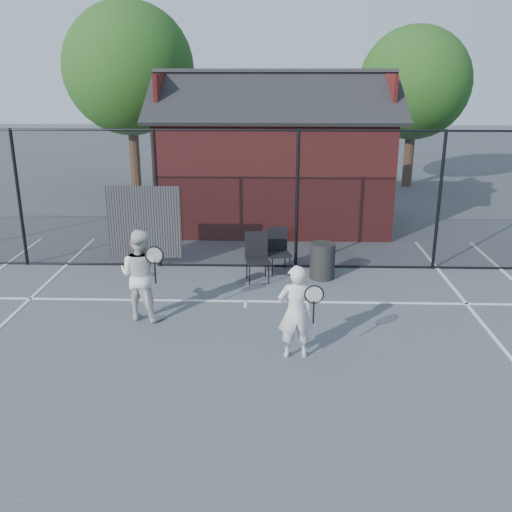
{
  "coord_description": "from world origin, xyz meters",
  "views": [
    {
      "loc": [
        0.5,
        -6.91,
        4.13
      ],
      "look_at": [
        0.21,
        2.39,
        1.1
      ],
      "focal_mm": 40.0,
      "sensor_mm": 36.0,
      "label": 1
    }
  ],
  "objects_px": {
    "player_back": "(141,275)",
    "waste_bin": "(322,261)",
    "clubhouse": "(274,166)",
    "chair_left": "(279,252)",
    "player_front": "(296,312)",
    "chair_right": "(258,258)"
  },
  "relations": [
    {
      "from": "player_back",
      "to": "waste_bin",
      "type": "xyz_separation_m",
      "value": [
        3.29,
        2.13,
        -0.43
      ]
    },
    {
      "from": "clubhouse",
      "to": "waste_bin",
      "type": "xyz_separation_m",
      "value": [
        1.03,
        -4.67,
        -1.23
      ]
    },
    {
      "from": "chair_left",
      "to": "waste_bin",
      "type": "height_order",
      "value": "chair_left"
    },
    {
      "from": "player_front",
      "to": "chair_right",
      "type": "distance_m",
      "value": 3.3
    },
    {
      "from": "clubhouse",
      "to": "player_back",
      "type": "xyz_separation_m",
      "value": [
        -2.26,
        -6.79,
        -0.8
      ]
    },
    {
      "from": "player_front",
      "to": "waste_bin",
      "type": "height_order",
      "value": "player_front"
    },
    {
      "from": "chair_left",
      "to": "player_back",
      "type": "bearing_deg",
      "value": -149.34
    },
    {
      "from": "player_back",
      "to": "clubhouse",
      "type": "bearing_deg",
      "value": 71.56
    },
    {
      "from": "chair_left",
      "to": "chair_right",
      "type": "xyz_separation_m",
      "value": [
        -0.43,
        -0.5,
        0.02
      ]
    },
    {
      "from": "player_front",
      "to": "waste_bin",
      "type": "xyz_separation_m",
      "value": [
        0.68,
        3.46,
        -0.36
      ]
    },
    {
      "from": "player_front",
      "to": "player_back",
      "type": "height_order",
      "value": "player_back"
    },
    {
      "from": "clubhouse",
      "to": "chair_left",
      "type": "relative_size",
      "value": 6.84
    },
    {
      "from": "chair_left",
      "to": "player_front",
      "type": "bearing_deg",
      "value": -100.99
    },
    {
      "from": "player_back",
      "to": "chair_right",
      "type": "distance_m",
      "value": 2.74
    },
    {
      "from": "chair_left",
      "to": "waste_bin",
      "type": "xyz_separation_m",
      "value": [
        0.9,
        -0.27,
        -0.1
      ]
    },
    {
      "from": "clubhouse",
      "to": "chair_right",
      "type": "relative_size",
      "value": 6.61
    },
    {
      "from": "chair_right",
      "to": "waste_bin",
      "type": "relative_size",
      "value": 1.31
    },
    {
      "from": "player_back",
      "to": "chair_left",
      "type": "relative_size",
      "value": 1.69
    },
    {
      "from": "clubhouse",
      "to": "chair_left",
      "type": "height_order",
      "value": "clubhouse"
    },
    {
      "from": "clubhouse",
      "to": "chair_right",
      "type": "distance_m",
      "value": 5.03
    },
    {
      "from": "player_back",
      "to": "waste_bin",
      "type": "height_order",
      "value": "player_back"
    },
    {
      "from": "player_front",
      "to": "chair_right",
      "type": "height_order",
      "value": "player_front"
    }
  ]
}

